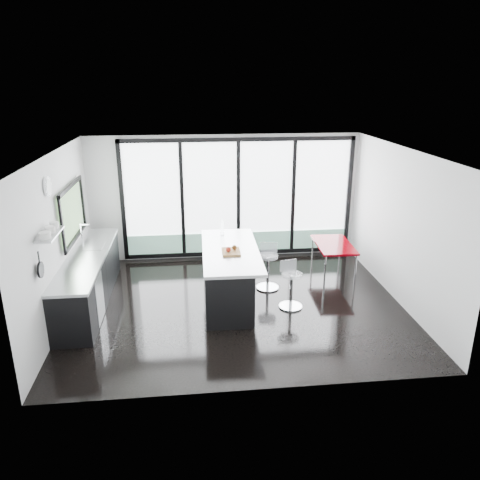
{
  "coord_description": "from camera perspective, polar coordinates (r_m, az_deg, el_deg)",
  "views": [
    {
      "loc": [
        -0.78,
        -7.69,
        3.94
      ],
      "look_at": [
        0.1,
        0.3,
        1.15
      ],
      "focal_mm": 35.0,
      "sensor_mm": 36.0,
      "label": 1
    }
  ],
  "objects": [
    {
      "name": "island",
      "position": [
        8.69,
        -1.67,
        -4.17
      ],
      "size": [
        1.06,
        2.44,
        1.28
      ],
      "color": "black",
      "rests_on": "floor"
    },
    {
      "name": "wall_back",
      "position": [
        10.55,
        -0.37,
        4.49
      ],
      "size": [
        6.0,
        0.09,
        2.8
      ],
      "color": "silver",
      "rests_on": "ground"
    },
    {
      "name": "wall_left",
      "position": [
        8.59,
        -20.81,
        1.79
      ],
      "size": [
        0.26,
        5.0,
        2.8
      ],
      "color": "silver",
      "rests_on": "ground"
    },
    {
      "name": "floor",
      "position": [
        8.68,
        -0.44,
        -7.87
      ],
      "size": [
        6.0,
        5.0,
        0.0
      ],
      "primitive_type": "cube",
      "color": "black",
      "rests_on": "ground"
    },
    {
      "name": "bar_stool_far",
      "position": [
        9.19,
        3.41,
        -3.89
      ],
      "size": [
        0.53,
        0.53,
        0.7
      ],
      "primitive_type": "cylinder",
      "rotation": [
        0.0,
        0.0,
        -0.22
      ],
      "color": "silver",
      "rests_on": "floor"
    },
    {
      "name": "wall_front",
      "position": [
        5.83,
        2.06,
        -6.69
      ],
      "size": [
        6.0,
        0.0,
        2.8
      ],
      "primitive_type": "cube",
      "color": "silver",
      "rests_on": "ground"
    },
    {
      "name": "bar_stool_near",
      "position": [
        8.49,
        6.25,
        -6.12
      ],
      "size": [
        0.52,
        0.52,
        0.67
      ],
      "primitive_type": "cylinder",
      "rotation": [
        0.0,
        0.0,
        0.27
      ],
      "color": "silver",
      "rests_on": "floor"
    },
    {
      "name": "counter_cabinets",
      "position": [
        9.0,
        -17.95,
        -4.56
      ],
      "size": [
        0.69,
        3.24,
        1.36
      ],
      "color": "black",
      "rests_on": "floor"
    },
    {
      "name": "ceiling",
      "position": [
        7.81,
        -0.5,
        10.75
      ],
      "size": [
        6.0,
        5.0,
        0.0
      ],
      "primitive_type": "cube",
      "color": "white",
      "rests_on": "wall_back"
    },
    {
      "name": "wall_right",
      "position": [
        8.94,
        19.04,
        1.56
      ],
      "size": [
        0.0,
        5.0,
        2.8
      ],
      "primitive_type": "cube",
      "color": "silver",
      "rests_on": "ground"
    },
    {
      "name": "red_table",
      "position": [
        10.04,
        11.25,
        -2.27
      ],
      "size": [
        0.77,
        1.29,
        0.67
      ],
      "primitive_type": "cube",
      "rotation": [
        0.0,
        0.0,
        -0.04
      ],
      "color": "#700008",
      "rests_on": "floor"
    }
  ]
}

